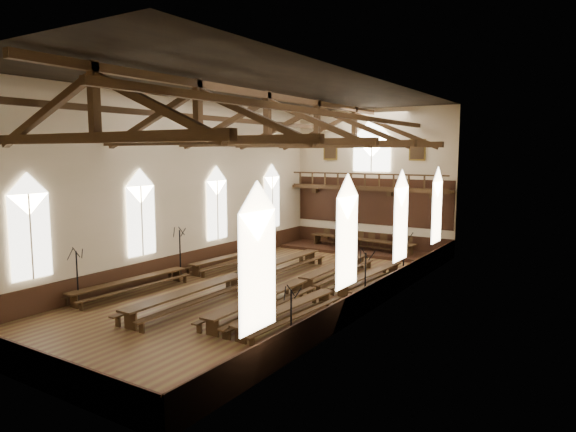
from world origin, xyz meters
name	(u,v)px	position (x,y,z in m)	size (l,w,h in m)	color
ground	(268,288)	(0.00, 0.00, 0.00)	(26.00, 26.00, 0.00)	brown
room_walls	(268,162)	(0.00, 0.00, 6.46)	(26.00, 26.00, 26.00)	beige
wainscot_band	(268,277)	(0.00, 0.00, 0.60)	(12.00, 26.00, 1.20)	#341C0F
side_windows	(268,216)	(0.00, 0.00, 3.74)	(11.85, 19.80, 4.50)	white
end_window	(372,148)	(0.00, 12.90, 7.22)	(2.80, 0.12, 3.80)	white
minstrels_gallery	(369,195)	(0.00, 12.66, 3.91)	(11.80, 1.24, 3.70)	#392812
portraits	(372,150)	(0.00, 12.90, 7.10)	(7.75, 0.09, 1.45)	brown
roof_trusses	(267,126)	(0.00, 0.00, 8.22)	(11.70, 25.70, 2.80)	#392812
refectory_row_a	(187,269)	(-4.91, -0.79, 0.52)	(1.86, 14.12, 0.71)	#392812
refectory_row_b	(241,277)	(-1.08, -0.87, 0.60)	(1.75, 15.08, 0.82)	#392812
refectory_row_c	(303,283)	(2.02, 0.07, 0.55)	(1.70, 14.52, 0.76)	#392812
refectory_row_d	(334,291)	(3.95, -0.27, 0.50)	(1.76, 13.81, 0.68)	#392812
dais	(361,251)	(-0.04, 11.40, 0.10)	(11.40, 3.08, 0.21)	#341C0F
high_table	(361,240)	(-0.04, 11.40, 0.84)	(8.01, 1.63, 0.75)	#392812
high_chairs	(365,239)	(-0.04, 12.19, 0.81)	(6.84, 0.55, 1.11)	#392812
candelabrum_left_near	(78,288)	(-5.55, -7.13, 0.81)	(0.81, 0.75, 2.66)	black
candelabrum_left_mid	(180,262)	(-5.55, -0.62, 0.85)	(0.78, 0.86, 2.81)	black
candelabrum_left_far	(247,247)	(-5.55, 5.57, 0.70)	(0.67, 0.69, 2.30)	black
candelabrum_right_near	(291,332)	(5.55, -6.58, 0.72)	(0.66, 0.72, 2.37)	black
candelabrum_right_mid	(365,290)	(5.55, -0.36, 0.80)	(0.72, 0.81, 2.64)	black
candelabrum_right_far	(403,268)	(5.55, 4.53, 0.85)	(0.83, 0.84, 2.81)	black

